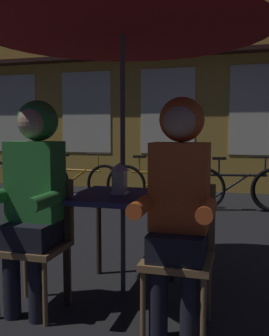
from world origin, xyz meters
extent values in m
plane|color=#232326|center=(0.00, 0.00, 0.00)|extent=(60.00, 60.00, 0.00)
cube|color=navy|center=(0.00, 0.00, 0.72)|extent=(0.72, 0.72, 0.04)
cylinder|color=#2D2319|center=(-0.31, -0.31, 0.35)|extent=(0.04, 0.04, 0.70)
cylinder|color=#2D2319|center=(0.31, -0.31, 0.35)|extent=(0.04, 0.04, 0.70)
cylinder|color=#2D2319|center=(-0.31, 0.31, 0.35)|extent=(0.04, 0.04, 0.70)
cylinder|color=#2D2319|center=(0.31, 0.31, 0.35)|extent=(0.04, 0.04, 0.70)
cylinder|color=#4C4C51|center=(0.00, 0.00, 1.12)|extent=(0.04, 0.04, 2.25)
cone|color=maroon|center=(0.00, 0.00, 2.06)|extent=(2.10, 2.10, 0.38)
cube|color=white|center=(-0.02, -0.01, 0.75)|extent=(0.11, 0.11, 0.02)
cube|color=white|center=(-0.02, -0.01, 0.84)|extent=(0.09, 0.09, 0.16)
pyramid|color=white|center=(-0.02, -0.01, 0.94)|extent=(0.11, 0.11, 0.06)
cube|color=olive|center=(-0.48, -0.44, 0.43)|extent=(0.40, 0.40, 0.04)
cylinder|color=olive|center=(-0.31, -0.61, 0.21)|extent=(0.03, 0.03, 0.41)
cylinder|color=olive|center=(-0.31, -0.27, 0.21)|extent=(0.03, 0.03, 0.41)
cylinder|color=olive|center=(-0.65, -0.27, 0.21)|extent=(0.03, 0.03, 0.41)
cube|color=olive|center=(-0.48, -0.26, 0.66)|extent=(0.40, 0.03, 0.42)
cube|color=olive|center=(0.48, -0.44, 0.43)|extent=(0.40, 0.40, 0.04)
cylinder|color=olive|center=(0.65, -0.61, 0.21)|extent=(0.03, 0.03, 0.41)
cylinder|color=olive|center=(0.31, -0.61, 0.21)|extent=(0.03, 0.03, 0.41)
cylinder|color=olive|center=(0.65, -0.27, 0.21)|extent=(0.03, 0.03, 0.41)
cylinder|color=olive|center=(0.31, -0.27, 0.21)|extent=(0.03, 0.03, 0.41)
cube|color=olive|center=(0.48, -0.26, 0.66)|extent=(0.40, 0.03, 0.42)
cylinder|color=black|center=(-0.39, -0.57, 0.23)|extent=(0.11, 0.11, 0.45)
cylinder|color=black|center=(-0.57, -0.57, 0.23)|extent=(0.11, 0.11, 0.45)
cube|color=black|center=(-0.48, -0.44, 0.53)|extent=(0.32, 0.36, 0.16)
cube|color=#338C38|center=(-0.48, -0.40, 0.87)|extent=(0.34, 0.22, 0.52)
cylinder|color=#338C38|center=(-0.30, -0.62, 0.78)|extent=(0.09, 0.30, 0.09)
sphere|color=tan|center=(-0.48, -0.40, 1.25)|extent=(0.21, 0.21, 0.21)
sphere|color=#338C38|center=(-0.48, -0.35, 1.26)|extent=(0.27, 0.27, 0.27)
cylinder|color=black|center=(0.57, -0.57, 0.23)|extent=(0.11, 0.11, 0.45)
cylinder|color=black|center=(0.39, -0.57, 0.23)|extent=(0.11, 0.11, 0.45)
cube|color=black|center=(0.48, -0.44, 0.53)|extent=(0.32, 0.36, 0.16)
cube|color=#E05B23|center=(0.48, -0.40, 0.87)|extent=(0.34, 0.22, 0.52)
cylinder|color=#E05B23|center=(0.66, -0.62, 0.78)|extent=(0.09, 0.30, 0.09)
cylinder|color=#E05B23|center=(0.30, -0.62, 0.78)|extent=(0.09, 0.30, 0.09)
sphere|color=tan|center=(0.48, -0.40, 1.25)|extent=(0.21, 0.21, 0.21)
sphere|color=#E05B23|center=(0.48, -0.35, 1.26)|extent=(0.27, 0.27, 0.27)
cube|color=gold|center=(-0.66, 5.40, 3.10)|extent=(10.00, 0.60, 6.20)
cube|color=#EAE5C6|center=(-4.18, 5.09, 1.60)|extent=(1.10, 0.02, 1.70)
cube|color=#EAE5C6|center=(-2.42, 5.09, 1.60)|extent=(1.10, 0.02, 1.70)
cube|color=#EAE5C6|center=(-0.66, 5.09, 1.60)|extent=(1.10, 0.02, 1.70)
cube|color=#EAE5C6|center=(1.10, 5.09, 1.60)|extent=(1.10, 0.02, 1.70)
cube|color=#331914|center=(-0.66, 4.95, 2.70)|extent=(9.00, 0.36, 0.08)
torus|color=black|center=(-2.47, 3.45, 0.33)|extent=(0.66, 0.05, 0.66)
cylinder|color=#1E4C93|center=(-2.98, 3.45, 0.54)|extent=(0.84, 0.04, 0.04)
cylinder|color=#1E4C93|center=(-3.10, 3.45, 0.36)|extent=(0.61, 0.04, 0.44)
cylinder|color=#1E4C93|center=(-3.26, 3.45, 0.66)|extent=(0.02, 0.02, 0.24)
cube|color=black|center=(-3.26, 3.45, 0.79)|extent=(0.20, 0.08, 0.04)
cylinder|color=#1E4C93|center=(-2.59, 3.45, 0.68)|extent=(0.02, 0.02, 0.28)
cylinder|color=black|center=(-2.59, 3.45, 0.82)|extent=(0.44, 0.03, 0.02)
torus|color=black|center=(-1.34, 3.27, 0.33)|extent=(0.66, 0.13, 0.66)
torus|color=black|center=(-2.35, 3.40, 0.33)|extent=(0.66, 0.13, 0.66)
cylinder|color=#B78419|center=(-1.85, 3.33, 0.54)|extent=(0.83, 0.14, 0.04)
cylinder|color=#B78419|center=(-1.97, 3.35, 0.36)|extent=(0.61, 0.11, 0.44)
cylinder|color=#B78419|center=(-2.13, 3.37, 0.66)|extent=(0.02, 0.02, 0.24)
cube|color=black|center=(-2.13, 3.37, 0.79)|extent=(0.21, 0.10, 0.04)
cylinder|color=#B78419|center=(-1.46, 3.29, 0.68)|extent=(0.02, 0.02, 0.28)
cylinder|color=black|center=(-1.46, 3.29, 0.82)|extent=(0.44, 0.08, 0.02)
torus|color=black|center=(0.03, 3.34, 0.33)|extent=(0.66, 0.08, 0.66)
torus|color=black|center=(-0.99, 3.30, 0.33)|extent=(0.66, 0.08, 0.66)
cylinder|color=#B78419|center=(-0.48, 3.32, 0.54)|extent=(0.84, 0.07, 0.04)
cylinder|color=#B78419|center=(-0.60, 3.32, 0.36)|extent=(0.61, 0.06, 0.44)
cylinder|color=#B78419|center=(-0.76, 3.31, 0.66)|extent=(0.02, 0.02, 0.24)
cube|color=black|center=(-0.76, 3.31, 0.79)|extent=(0.20, 0.09, 0.04)
cylinder|color=#B78419|center=(-0.09, 3.34, 0.68)|extent=(0.02, 0.02, 0.28)
cylinder|color=black|center=(-0.09, 3.34, 0.82)|extent=(0.44, 0.04, 0.02)
torus|color=black|center=(0.27, 3.20, 0.33)|extent=(0.66, 0.16, 0.66)
cylinder|color=black|center=(0.77, 3.29, 0.54)|extent=(0.83, 0.18, 0.04)
cylinder|color=black|center=(0.65, 3.27, 0.36)|extent=(0.60, 0.14, 0.44)
cylinder|color=black|center=(0.49, 3.24, 0.66)|extent=(0.02, 0.02, 0.24)
cube|color=black|center=(0.49, 3.24, 0.79)|extent=(0.21, 0.11, 0.04)
cylinder|color=black|center=(1.15, 3.35, 0.68)|extent=(0.02, 0.02, 0.28)
cylinder|color=black|center=(1.15, 3.35, 0.82)|extent=(0.44, 0.10, 0.02)
cylinder|color=brown|center=(-2.88, 3.88, 0.17)|extent=(0.36, 0.36, 0.34)
sphere|color=#285B2D|center=(-2.88, 3.88, 0.62)|extent=(0.60, 0.60, 0.60)
camera|label=1|loc=(0.84, -2.67, 1.19)|focal=41.58mm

